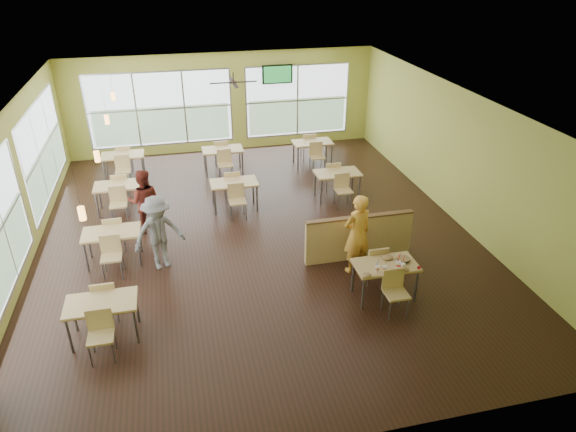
{
  "coord_description": "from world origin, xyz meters",
  "views": [
    {
      "loc": [
        -1.69,
        -10.58,
        6.11
      ],
      "look_at": [
        0.52,
        -1.1,
        0.99
      ],
      "focal_mm": 32.0,
      "sensor_mm": 36.0,
      "label": 1
    }
  ],
  "objects_px": {
    "main_table": "(385,269)",
    "man_plaid": "(357,234)",
    "half_wall_divider": "(359,237)",
    "food_basket": "(403,259)"
  },
  "relations": [
    {
      "from": "main_table",
      "to": "food_basket",
      "type": "relative_size",
      "value": 5.63
    },
    {
      "from": "main_table",
      "to": "man_plaid",
      "type": "bearing_deg",
      "value": 102.75
    },
    {
      "from": "food_basket",
      "to": "man_plaid",
      "type": "bearing_deg",
      "value": 121.31
    },
    {
      "from": "main_table",
      "to": "man_plaid",
      "type": "height_order",
      "value": "man_plaid"
    },
    {
      "from": "half_wall_divider",
      "to": "man_plaid",
      "type": "distance_m",
      "value": 0.62
    },
    {
      "from": "food_basket",
      "to": "main_table",
      "type": "bearing_deg",
      "value": -175.3
    },
    {
      "from": "main_table",
      "to": "half_wall_divider",
      "type": "height_order",
      "value": "half_wall_divider"
    },
    {
      "from": "main_table",
      "to": "half_wall_divider",
      "type": "xyz_separation_m",
      "value": [
        0.0,
        1.45,
        -0.11
      ]
    },
    {
      "from": "man_plaid",
      "to": "main_table",
      "type": "bearing_deg",
      "value": 87.67
    },
    {
      "from": "half_wall_divider",
      "to": "food_basket",
      "type": "bearing_deg",
      "value": -75.6
    }
  ]
}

